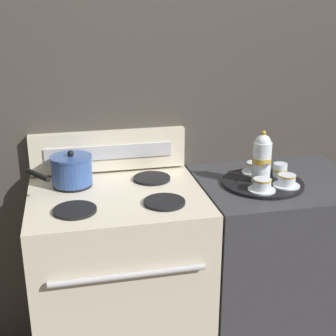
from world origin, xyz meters
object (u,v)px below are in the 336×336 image
serving_tray (262,183)px  teacup_front (262,185)px  teacup_right (255,168)px  creamer_jug (280,170)px  teapot (262,158)px  teacup_left (287,180)px  saucepan (71,170)px  stove (120,284)px

serving_tray → teacup_front: bearing=-115.4°
teacup_right → creamer_jug: creamer_jug is taller
teacup_front → creamer_jug: 0.20m
teapot → teacup_left: teapot is taller
saucepan → teacup_left: size_ratio=2.42×
serving_tray → teacup_front: 0.11m
stove → teacup_front: bearing=-11.9°
teacup_front → stove: bearing=168.1°
serving_tray → saucepan: bearing=168.8°
saucepan → serving_tray: (0.82, -0.16, -0.07)m
teacup_right → teacup_front: same height
teapot → teacup_right: bearing=81.7°
stove → teacup_front: size_ratio=7.78×
teapot → creamer_jug: bearing=20.6°
saucepan → teapot: (0.81, -0.16, 0.05)m
teacup_left → teacup_right: size_ratio=1.00×
saucepan → serving_tray: size_ratio=0.78×
teacup_right → saucepan: bearing=176.3°
stove → serving_tray: size_ratio=2.51×
teacup_left → teacup_front: same height
saucepan → teacup_left: 0.93m
stove → creamer_jug: 0.89m
stove → teacup_front: (0.60, -0.13, 0.48)m
creamer_jug → teacup_left: bearing=-101.5°
stove → teacup_front: 0.78m
serving_tray → teacup_left: size_ratio=3.10×
teapot → teacup_right: (0.02, 0.11, -0.08)m
saucepan → teapot: teapot is taller
saucepan → serving_tray: bearing=-11.2°
serving_tray → teacup_left: bearing=-43.4°
teacup_right → teacup_front: size_ratio=1.00×
teapot → teacup_left: 0.14m
saucepan → creamer_jug: 0.93m
serving_tray → teacup_right: (0.01, 0.11, 0.03)m
teapot → creamer_jug: 0.14m
teapot → teacup_left: size_ratio=2.00×
serving_tray → creamer_jug: (0.10, 0.04, 0.04)m
stove → serving_tray: serving_tray is taller
teacup_right → creamer_jug: 0.12m
teacup_left → stove: bearing=172.0°
stove → teapot: teapot is taller
teacup_front → serving_tray: bearing=64.6°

